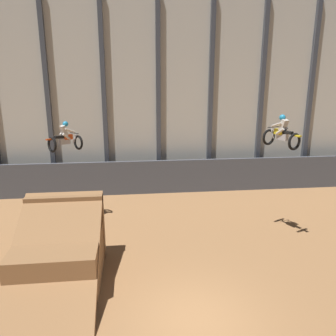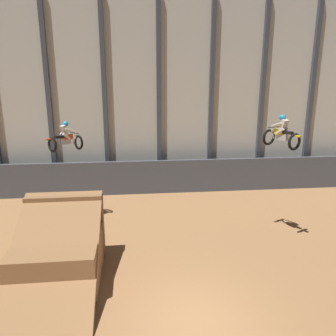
# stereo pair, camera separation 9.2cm
# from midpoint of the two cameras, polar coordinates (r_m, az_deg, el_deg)

# --- Properties ---
(ground_plane) EXTENTS (60.00, 60.00, 0.00)m
(ground_plane) POSITION_cam_midpoint_polar(r_m,az_deg,el_deg) (10.87, 4.61, -24.97)
(ground_plane) COLOR #996B42
(arena_back_wall) EXTENTS (32.00, 0.40, 12.41)m
(arena_back_wall) POSITION_cam_midpoint_polar(r_m,az_deg,el_deg) (21.30, -1.87, 12.73)
(arena_back_wall) COLOR beige
(arena_back_wall) RESTS_ON ground_plane
(lower_barrier) EXTENTS (31.36, 0.20, 2.15)m
(lower_barrier) POSITION_cam_midpoint_polar(r_m,az_deg,el_deg) (20.92, -1.49, -1.56)
(lower_barrier) COLOR #474C56
(lower_barrier) RESTS_ON ground_plane
(dirt_ramp) EXTENTS (2.94, 4.87, 2.86)m
(dirt_ramp) POSITION_cam_midpoint_polar(r_m,az_deg,el_deg) (12.87, -18.35, -13.69)
(dirt_ramp) COLOR olive
(dirt_ramp) RESTS_ON ground_plane
(rider_bike_left_air) EXTENTS (1.65, 1.57, 1.48)m
(rider_bike_left_air) POSITION_cam_midpoint_polar(r_m,az_deg,el_deg) (16.47, -17.62, 4.85)
(rider_bike_left_air) COLOR black
(rider_bike_right_air) EXTENTS (1.28, 1.76, 1.44)m
(rider_bike_right_air) POSITION_cam_midpoint_polar(r_m,az_deg,el_deg) (15.01, 19.02, 5.60)
(rider_bike_right_air) COLOR black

